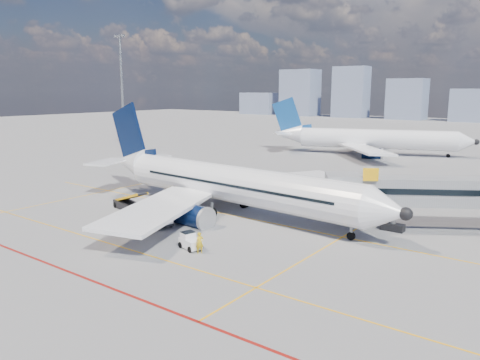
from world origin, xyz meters
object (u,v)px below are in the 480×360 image
object	(u,v)px
belt_loader	(128,204)
cargo_dolly	(156,215)
main_aircraft	(223,183)
ramp_worker	(200,243)
second_aircraft	(367,139)
baggage_tug	(190,241)

from	to	relation	value
belt_loader	cargo_dolly	bearing A→B (deg)	-0.77
main_aircraft	ramp_worker	world-z (taller)	main_aircraft
main_aircraft	cargo_dolly	distance (m)	8.90
second_aircraft	baggage_tug	xyz separation A→B (m)	(10.79, -66.66, -2.53)
baggage_tug	ramp_worker	xyz separation A→B (m)	(1.45, -0.35, 0.20)
belt_loader	main_aircraft	bearing A→B (deg)	52.19
baggage_tug	cargo_dolly	distance (m)	8.00
cargo_dolly	ramp_worker	bearing A→B (deg)	-9.58
main_aircraft	ramp_worker	size ratio (longest dim) A/B	23.19
second_aircraft	cargo_dolly	size ratio (longest dim) A/B	10.06
ramp_worker	cargo_dolly	bearing A→B (deg)	103.15
second_aircraft	ramp_worker	distance (m)	68.16
main_aircraft	belt_loader	bearing A→B (deg)	-141.22
baggage_tug	belt_loader	xyz separation A→B (m)	(-14.42, 5.48, 0.02)
baggage_tug	second_aircraft	bearing A→B (deg)	114.71
cargo_dolly	belt_loader	bearing A→B (deg)	173.42
baggage_tug	cargo_dolly	bearing A→B (deg)	172.54
second_aircraft	cargo_dolly	bearing A→B (deg)	-105.33
second_aircraft	cargo_dolly	xyz separation A→B (m)	(3.43, -63.54, -2.08)
second_aircraft	cargo_dolly	world-z (taller)	second_aircraft
main_aircraft	second_aircraft	xyz separation A→B (m)	(-5.25, 55.09, 0.00)
belt_loader	ramp_worker	distance (m)	16.91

